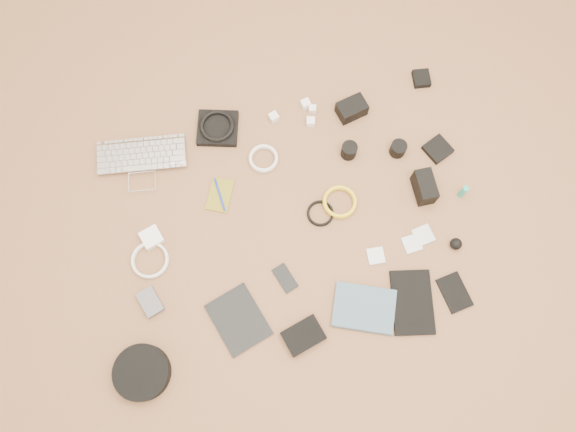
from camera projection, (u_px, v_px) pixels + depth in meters
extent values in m
cube|color=brown|center=(295.00, 225.00, 2.15)|extent=(4.00, 4.00, 0.04)
imported|color=#B4B4B9|center=(142.00, 167.00, 2.18)|extent=(0.37, 0.28, 0.03)
cube|color=black|center=(218.00, 128.00, 2.23)|extent=(0.19, 0.18, 0.03)
torus|color=black|center=(217.00, 126.00, 2.21)|extent=(0.15, 0.15, 0.02)
cube|color=white|center=(274.00, 117.00, 2.24)|extent=(0.04, 0.04, 0.03)
cube|color=white|center=(306.00, 104.00, 2.26)|extent=(0.04, 0.04, 0.03)
cube|color=white|center=(312.00, 109.00, 2.26)|extent=(0.04, 0.04, 0.03)
cube|color=white|center=(311.00, 122.00, 2.24)|extent=(0.04, 0.04, 0.03)
cube|color=black|center=(352.00, 109.00, 2.24)|extent=(0.13, 0.10, 0.06)
cube|color=black|center=(421.00, 79.00, 2.30)|extent=(0.07, 0.08, 0.03)
cube|color=olive|center=(220.00, 195.00, 2.16)|extent=(0.13, 0.16, 0.01)
cylinder|color=#142CA6|center=(220.00, 194.00, 2.15)|extent=(0.02, 0.14, 0.01)
torus|color=white|center=(264.00, 159.00, 2.20)|extent=(0.14, 0.14, 0.01)
cylinder|color=black|center=(349.00, 150.00, 2.18)|extent=(0.07, 0.07, 0.07)
cylinder|color=black|center=(398.00, 149.00, 2.19)|extent=(0.08, 0.08, 0.06)
cube|color=black|center=(438.00, 149.00, 2.21)|extent=(0.12, 0.12, 0.02)
cube|color=white|center=(152.00, 238.00, 2.10)|extent=(0.09, 0.09, 0.03)
torus|color=white|center=(150.00, 260.00, 2.08)|extent=(0.16, 0.16, 0.01)
torus|color=black|center=(320.00, 214.00, 2.14)|extent=(0.12, 0.12, 0.01)
torus|color=yellow|center=(340.00, 203.00, 2.15)|extent=(0.17, 0.17, 0.01)
cube|color=black|center=(424.00, 187.00, 2.13)|extent=(0.07, 0.12, 0.09)
cylinder|color=teal|center=(463.00, 192.00, 2.13)|extent=(0.03, 0.03, 0.08)
cube|color=#55555A|center=(150.00, 302.00, 2.03)|extent=(0.10, 0.12, 0.03)
cube|color=black|center=(239.00, 320.00, 2.02)|extent=(0.23, 0.26, 0.01)
cube|color=black|center=(285.00, 278.00, 2.07)|extent=(0.09, 0.12, 0.01)
cube|color=silver|center=(376.00, 256.00, 2.09)|extent=(0.06, 0.06, 0.01)
cube|color=silver|center=(412.00, 244.00, 2.10)|extent=(0.07, 0.07, 0.01)
cube|color=silver|center=(423.00, 235.00, 2.11)|extent=(0.08, 0.08, 0.01)
sphere|color=black|center=(456.00, 244.00, 2.09)|extent=(0.06, 0.06, 0.04)
cylinder|color=black|center=(142.00, 372.00, 1.95)|extent=(0.25, 0.25, 0.05)
cube|color=black|center=(303.00, 336.00, 1.99)|extent=(0.16, 0.13, 0.03)
imported|color=#40596D|center=(361.00, 331.00, 2.01)|extent=(0.26, 0.23, 0.02)
cube|color=black|center=(412.00, 302.00, 2.04)|extent=(0.19, 0.26, 0.02)
cube|color=black|center=(454.00, 292.00, 2.05)|extent=(0.11, 0.15, 0.01)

